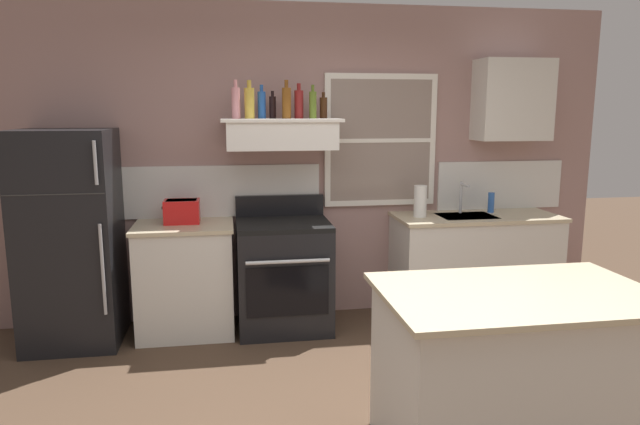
{
  "coord_description": "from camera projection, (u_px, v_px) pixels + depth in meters",
  "views": [
    {
      "loc": [
        -0.69,
        -2.72,
        1.81
      ],
      "look_at": [
        -0.05,
        1.2,
        1.1
      ],
      "focal_mm": 32.07,
      "sensor_mm": 36.0,
      "label": 1
    }
  ],
  "objects": [
    {
      "name": "paper_towel_roll",
      "position": [
        420.0,
        201.0,
        4.88
      ],
      "size": [
        0.11,
        0.11,
        0.27
      ],
      "primitive_type": "cylinder",
      "color": "white",
      "rests_on": "counter_right_with_sink"
    },
    {
      "name": "bottle_brown_stout",
      "position": [
        323.0,
        107.0,
        4.71
      ],
      "size": [
        0.06,
        0.06,
        0.21
      ],
      "color": "#381E0F",
      "rests_on": "range_hood_shelf"
    },
    {
      "name": "upper_cabinet_right",
      "position": [
        513.0,
        100.0,
        5.0
      ],
      "size": [
        0.64,
        0.32,
        0.7
      ],
      "color": "silver"
    },
    {
      "name": "bottle_rose_pink",
      "position": [
        236.0,
        102.0,
        4.52
      ],
      "size": [
        0.07,
        0.07,
        0.3
      ],
      "color": "#C67F84",
      "rests_on": "range_hood_shelf"
    },
    {
      "name": "dish_soap_bottle",
      "position": [
        491.0,
        203.0,
        5.1
      ],
      "size": [
        0.06,
        0.06,
        0.18
      ],
      "primitive_type": "cylinder",
      "color": "blue",
      "rests_on": "counter_right_with_sink"
    },
    {
      "name": "bottle_champagne_gold_foil",
      "position": [
        249.0,
        103.0,
        4.55
      ],
      "size": [
        0.08,
        0.08,
        0.3
      ],
      "color": "#B29333",
      "rests_on": "range_hood_shelf"
    },
    {
      "name": "back_wall",
      "position": [
        310.0,
        163.0,
        5.0
      ],
      "size": [
        5.4,
        0.11,
        2.7
      ],
      "color": "gray",
      "rests_on": "ground_plane"
    },
    {
      "name": "bottle_red_label_wine",
      "position": [
        299.0,
        104.0,
        4.65
      ],
      "size": [
        0.07,
        0.07,
        0.28
      ],
      "color": "maroon",
      "rests_on": "range_hood_shelf"
    },
    {
      "name": "sink_faucet",
      "position": [
        462.0,
        194.0,
        5.03
      ],
      "size": [
        0.03,
        0.17,
        0.28
      ],
      "color": "silver",
      "rests_on": "counter_right_with_sink"
    },
    {
      "name": "kitchen_island",
      "position": [
        513.0,
        374.0,
        2.98
      ],
      "size": [
        1.4,
        0.9,
        0.91
      ],
      "color": "silver",
      "rests_on": "ground_plane"
    },
    {
      "name": "range_hood_shelf",
      "position": [
        281.0,
        134.0,
        4.65
      ],
      "size": [
        0.96,
        0.52,
        0.24
      ],
      "color": "white"
    },
    {
      "name": "bottle_blue_liqueur",
      "position": [
        262.0,
        104.0,
        4.61
      ],
      "size": [
        0.07,
        0.07,
        0.27
      ],
      "color": "#1E478C",
      "rests_on": "range_hood_shelf"
    },
    {
      "name": "bottle_olive_oil_square",
      "position": [
        313.0,
        104.0,
        4.63
      ],
      "size": [
        0.06,
        0.06,
        0.27
      ],
      "color": "#4C601E",
      "rests_on": "range_hood_shelf"
    },
    {
      "name": "refrigerator",
      "position": [
        71.0,
        238.0,
        4.41
      ],
      "size": [
        0.7,
        0.72,
        1.67
      ],
      "color": "black",
      "rests_on": "ground_plane"
    },
    {
      "name": "bottle_balsamic_dark",
      "position": [
        273.0,
        107.0,
        4.66
      ],
      "size": [
        0.06,
        0.06,
        0.22
      ],
      "color": "black",
      "rests_on": "range_hood_shelf"
    },
    {
      "name": "stove_range",
      "position": [
        284.0,
        274.0,
        4.76
      ],
      "size": [
        0.76,
        0.69,
        1.09
      ],
      "color": "black",
      "rests_on": "ground_plane"
    },
    {
      "name": "counter_left_of_stove",
      "position": [
        186.0,
        278.0,
        4.67
      ],
      "size": [
        0.79,
        0.63,
        0.91
      ],
      "color": "silver",
      "rests_on": "ground_plane"
    },
    {
      "name": "toaster",
      "position": [
        182.0,
        211.0,
        4.62
      ],
      "size": [
        0.3,
        0.2,
        0.19
      ],
      "color": "red",
      "rests_on": "counter_left_of_stove"
    },
    {
      "name": "bottle_amber_wine",
      "position": [
        287.0,
        102.0,
        4.58
      ],
      "size": [
        0.07,
        0.07,
        0.31
      ],
      "color": "brown",
      "rests_on": "range_hood_shelf"
    },
    {
      "name": "counter_right_with_sink",
      "position": [
        474.0,
        265.0,
        5.07
      ],
      "size": [
        1.43,
        0.63,
        0.91
      ],
      "color": "silver",
      "rests_on": "ground_plane"
    }
  ]
}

